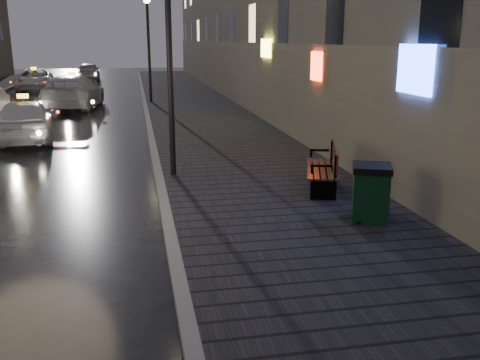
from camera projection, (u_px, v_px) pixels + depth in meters
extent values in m
plane|color=black|center=(66.00, 302.00, 7.01)|extent=(120.00, 120.00, 0.00)
cube|color=black|center=(192.00, 104.00, 27.64)|extent=(4.60, 58.00, 0.15)
cube|color=slate|center=(145.00, 105.00, 27.19)|extent=(0.20, 58.00, 0.15)
cylinder|color=black|center=(170.00, 70.00, 12.37)|extent=(0.14, 0.14, 5.00)
cylinder|color=black|center=(149.00, 53.00, 27.55)|extent=(0.14, 0.14, 5.00)
sphere|color=#FFD88C|center=(147.00, 0.00, 26.89)|extent=(0.36, 0.36, 0.36)
cube|color=black|center=(323.00, 190.00, 10.91)|extent=(0.52, 0.22, 0.42)
cube|color=black|center=(335.00, 173.00, 10.79)|extent=(0.08, 0.08, 0.73)
cube|color=black|center=(322.00, 166.00, 10.79)|extent=(0.44, 0.18, 0.05)
cube|color=black|center=(321.00, 171.00, 12.42)|extent=(0.52, 0.22, 0.42)
cube|color=black|center=(332.00, 156.00, 12.30)|extent=(0.08, 0.08, 0.73)
cube|color=black|center=(320.00, 150.00, 12.30)|extent=(0.44, 0.18, 0.05)
cube|color=#49200F|center=(322.00, 169.00, 11.60)|extent=(1.20, 2.00, 0.04)
cube|color=#49200F|center=(335.00, 156.00, 11.50)|extent=(0.61, 1.81, 0.42)
cube|color=black|center=(370.00, 196.00, 9.61)|extent=(0.81, 0.81, 0.91)
cube|color=black|center=(372.00, 168.00, 9.47)|extent=(0.87, 0.87, 0.12)
imported|color=silver|center=(25.00, 120.00, 17.84)|extent=(2.27, 4.44, 1.45)
imported|color=silver|center=(73.00, 92.00, 26.43)|extent=(2.98, 5.87, 1.63)
imported|color=white|center=(35.00, 79.00, 36.40)|extent=(2.63, 5.06, 1.36)
imported|color=gray|center=(89.00, 71.00, 44.52)|extent=(1.96, 4.42, 1.48)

